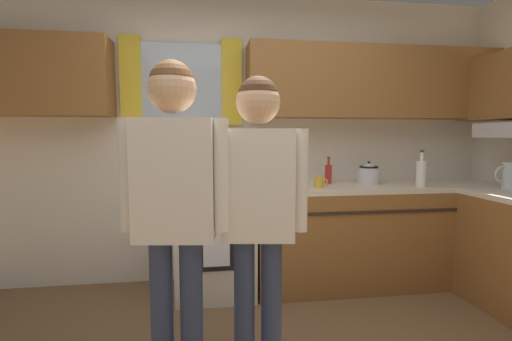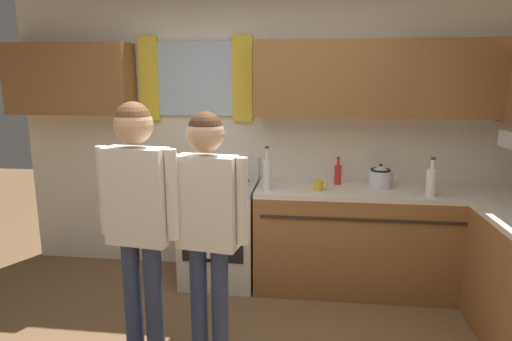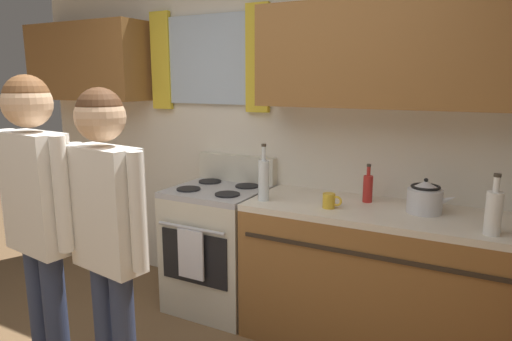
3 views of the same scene
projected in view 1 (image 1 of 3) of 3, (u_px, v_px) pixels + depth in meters
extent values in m
cube|color=silver|center=(248.00, 140.00, 3.40)|extent=(4.60, 0.10, 2.60)
cube|color=silver|center=(182.00, 82.00, 3.19)|extent=(0.69, 0.03, 0.66)
cube|color=yellow|center=(131.00, 80.00, 3.12)|extent=(0.18, 0.04, 0.76)
cube|color=yellow|center=(232.00, 82.00, 3.25)|extent=(0.18, 0.04, 0.76)
cube|color=brown|center=(36.00, 76.00, 2.89)|extent=(1.14, 0.32, 0.63)
cube|color=brown|center=(374.00, 83.00, 3.30)|extent=(2.32, 0.32, 0.63)
cube|color=brown|center=(379.00, 236.00, 3.29)|extent=(2.28, 0.62, 0.86)
cube|color=beige|center=(381.00, 187.00, 3.25)|extent=(2.28, 0.62, 0.04)
cube|color=#2D2319|center=(398.00, 211.00, 2.95)|extent=(2.16, 0.01, 0.02)
cube|color=beige|center=(215.00, 243.00, 3.08)|extent=(0.64, 0.62, 0.86)
cube|color=black|center=(216.00, 248.00, 2.77)|extent=(0.52, 0.01, 0.36)
cylinder|color=#ADADB2|center=(216.00, 221.00, 2.72)|extent=(0.52, 0.02, 0.02)
cube|color=#ADADB2|center=(214.00, 190.00, 3.04)|extent=(0.64, 0.62, 0.04)
cube|color=beige|center=(213.00, 173.00, 3.29)|extent=(0.64, 0.08, 0.20)
cylinder|color=black|center=(195.00, 190.00, 2.88)|extent=(0.17, 0.17, 0.01)
cylinder|color=black|center=(235.00, 189.00, 2.92)|extent=(0.17, 0.17, 0.01)
cylinder|color=black|center=(195.00, 185.00, 3.15)|extent=(0.17, 0.17, 0.01)
cylinder|color=black|center=(232.00, 185.00, 3.19)|extent=(0.17, 0.17, 0.01)
cube|color=silver|center=(216.00, 244.00, 2.73)|extent=(0.20, 0.02, 0.34)
cylinder|color=red|center=(328.00, 174.00, 3.30)|extent=(0.06, 0.06, 0.17)
cylinder|color=red|center=(329.00, 162.00, 3.29)|extent=(0.02, 0.02, 0.06)
cylinder|color=#3F382D|center=(329.00, 158.00, 3.29)|extent=(0.03, 0.03, 0.02)
cylinder|color=silver|center=(269.00, 173.00, 2.95)|extent=(0.07, 0.07, 0.26)
cylinder|color=silver|center=(269.00, 152.00, 2.93)|extent=(0.03, 0.03, 0.09)
cylinder|color=#3F382D|center=(269.00, 145.00, 2.93)|extent=(0.03, 0.03, 0.02)
cylinder|color=white|center=(421.00, 174.00, 3.08)|extent=(0.08, 0.08, 0.22)
cylinder|color=white|center=(422.00, 157.00, 3.07)|extent=(0.03, 0.03, 0.08)
cylinder|color=#3F382D|center=(422.00, 151.00, 3.06)|extent=(0.03, 0.03, 0.02)
cylinder|color=gold|center=(318.00, 182.00, 3.04)|extent=(0.08, 0.08, 0.09)
torus|color=gold|center=(324.00, 182.00, 3.05)|extent=(0.06, 0.01, 0.06)
cylinder|color=silver|center=(368.00, 176.00, 3.28)|extent=(0.20, 0.20, 0.14)
cone|color=silver|center=(369.00, 166.00, 3.27)|extent=(0.18, 0.18, 0.05)
sphere|color=black|center=(369.00, 162.00, 3.27)|extent=(0.02, 0.02, 0.02)
cone|color=silver|center=(382.00, 173.00, 3.30)|extent=(0.09, 0.04, 0.07)
torus|color=black|center=(369.00, 167.00, 3.27)|extent=(0.17, 0.17, 0.02)
cylinder|color=silver|center=(509.00, 176.00, 2.96)|extent=(0.11, 0.11, 0.22)
torus|color=silver|center=(502.00, 174.00, 2.95)|extent=(0.14, 0.02, 0.14)
cylinder|color=#2D3856|center=(192.00, 322.00, 1.80)|extent=(0.11, 0.11, 0.83)
cylinder|color=#2D3856|center=(162.00, 322.00, 1.80)|extent=(0.11, 0.11, 0.83)
cube|color=white|center=(174.00, 180.00, 1.73)|extent=(0.40, 0.21, 0.59)
cylinder|color=white|center=(221.00, 175.00, 1.73)|extent=(0.07, 0.07, 0.54)
cylinder|color=white|center=(127.00, 175.00, 1.72)|extent=(0.07, 0.07, 0.54)
sphere|color=#DBAD84|center=(172.00, 89.00, 1.69)|extent=(0.23, 0.23, 0.23)
sphere|color=brown|center=(172.00, 83.00, 1.68)|extent=(0.21, 0.21, 0.21)
cylinder|color=#2D3856|center=(271.00, 314.00, 1.90)|extent=(0.11, 0.11, 0.80)
cylinder|color=#2D3856|center=(244.00, 314.00, 1.91)|extent=(0.11, 0.11, 0.80)
cube|color=white|center=(258.00, 185.00, 1.84)|extent=(0.39, 0.21, 0.57)
cylinder|color=white|center=(301.00, 180.00, 1.84)|extent=(0.07, 0.07, 0.52)
cylinder|color=white|center=(215.00, 180.00, 1.84)|extent=(0.07, 0.07, 0.52)
sphere|color=#DBAD84|center=(258.00, 102.00, 1.80)|extent=(0.22, 0.22, 0.22)
sphere|color=#4C2D19|center=(258.00, 97.00, 1.80)|extent=(0.20, 0.20, 0.20)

